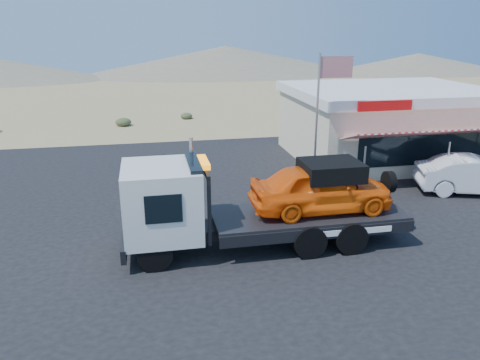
{
  "coord_description": "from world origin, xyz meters",
  "views": [
    {
      "loc": [
        -2.56,
        -14.49,
        7.09
      ],
      "look_at": [
        0.8,
        2.05,
        1.5
      ],
      "focal_mm": 35.0,
      "sensor_mm": 36.0,
      "label": 1
    }
  ],
  "objects_px": {
    "white_sedan": "(476,175)",
    "jerky_store": "(386,122)",
    "flagpole": "(323,107)",
    "tow_truck": "(259,199)"
  },
  "relations": [
    {
      "from": "flagpole",
      "to": "white_sedan",
      "type": "bearing_deg",
      "value": -16.17
    },
    {
      "from": "tow_truck",
      "to": "jerky_store",
      "type": "bearing_deg",
      "value": 44.72
    },
    {
      "from": "tow_truck",
      "to": "flagpole",
      "type": "height_order",
      "value": "flagpole"
    },
    {
      "from": "white_sedan",
      "to": "tow_truck",
      "type": "bearing_deg",
      "value": 124.12
    },
    {
      "from": "white_sedan",
      "to": "flagpole",
      "type": "height_order",
      "value": "flagpole"
    },
    {
      "from": "white_sedan",
      "to": "jerky_store",
      "type": "xyz_separation_m",
      "value": [
        -0.99,
        6.37,
        1.15
      ]
    },
    {
      "from": "jerky_store",
      "to": "white_sedan",
      "type": "bearing_deg",
      "value": -81.19
    },
    {
      "from": "tow_truck",
      "to": "flagpole",
      "type": "distance_m",
      "value": 6.78
    },
    {
      "from": "white_sedan",
      "to": "jerky_store",
      "type": "relative_size",
      "value": 0.48
    },
    {
      "from": "tow_truck",
      "to": "white_sedan",
      "type": "distance_m",
      "value": 11.07
    }
  ]
}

